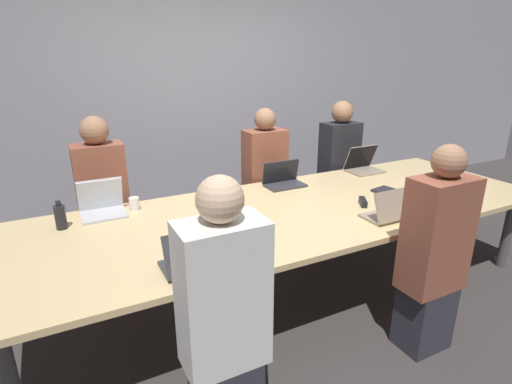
{
  "coord_description": "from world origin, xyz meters",
  "views": [
    {
      "loc": [
        -1.58,
        -2.43,
        1.86
      ],
      "look_at": [
        -0.29,
        0.1,
        0.88
      ],
      "focal_mm": 28.0,
      "sensor_mm": 36.0,
      "label": 1
    }
  ],
  "objects": [
    {
      "name": "notebook",
      "position": [
        0.92,
        0.0,
        0.74
      ],
      "size": [
        0.22,
        0.16,
        0.02
      ],
      "rotation": [
        0.0,
        0.0,
        0.19
      ],
      "color": "#232328",
      "rests_on": "conference_table"
    },
    {
      "name": "laptop_near_left",
      "position": [
        -0.99,
        -0.53,
        0.8
      ],
      "size": [
        0.36,
        0.24,
        0.24
      ],
      "rotation": [
        0.0,
        0.0,
        3.14
      ],
      "color": "#333338",
      "rests_on": "conference_table"
    },
    {
      "name": "person_near_left",
      "position": [
        -1.0,
        -0.96,
        0.67
      ],
      "size": [
        0.4,
        0.24,
        1.39
      ],
      "rotation": [
        0.0,
        0.0,
        3.14
      ],
      "color": "#2D2D38",
      "rests_on": "ground_plane"
    },
    {
      "name": "ground_plane",
      "position": [
        0.0,
        0.0,
        0.0
      ],
      "size": [
        24.0,
        24.0,
        0.0
      ],
      "primitive_type": "plane",
      "color": "#383333"
    },
    {
      "name": "person_far_center",
      "position": [
        0.22,
        0.9,
        0.67
      ],
      "size": [
        0.4,
        0.24,
        1.39
      ],
      "color": "#2D2D38",
      "rests_on": "ground_plane"
    },
    {
      "name": "conference_table",
      "position": [
        0.0,
        0.0,
        0.69
      ],
      "size": [
        4.25,
        1.44,
        0.73
      ],
      "color": "#D6B77F",
      "rests_on": "ground_plane"
    },
    {
      "name": "person_near_midright",
      "position": [
        0.42,
        -0.96,
        0.67
      ],
      "size": [
        0.4,
        0.24,
        1.38
      ],
      "rotation": [
        0.0,
        0.0,
        3.14
      ],
      "color": "#2D2D38",
      "rests_on": "ground_plane"
    },
    {
      "name": "cup_far_left",
      "position": [
        -1.11,
        0.53,
        0.78
      ],
      "size": [
        0.08,
        0.08,
        0.1
      ],
      "color": "white",
      "rests_on": "conference_table"
    },
    {
      "name": "person_far_right",
      "position": [
        1.15,
        0.91,
        0.69
      ],
      "size": [
        0.4,
        0.24,
        1.41
      ],
      "color": "#2D2D38",
      "rests_on": "ground_plane"
    },
    {
      "name": "laptop_near_midright",
      "position": [
        0.48,
        -0.5,
        0.8
      ],
      "size": [
        0.31,
        0.23,
        0.23
      ],
      "rotation": [
        0.0,
        0.0,
        3.14
      ],
      "color": "gray",
      "rests_on": "conference_table"
    },
    {
      "name": "curtain_wall",
      "position": [
        0.0,
        2.0,
        1.4
      ],
      "size": [
        12.0,
        0.06,
        2.8
      ],
      "color": "#9999A3",
      "rests_on": "ground_plane"
    },
    {
      "name": "laptop_far_left",
      "position": [
        -1.34,
        0.56,
        0.81
      ],
      "size": [
        0.32,
        0.27,
        0.27
      ],
      "color": "#B7B7BC",
      "rests_on": "conference_table"
    },
    {
      "name": "bottle_far_left",
      "position": [
        -1.62,
        0.41,
        0.82
      ],
      "size": [
        0.07,
        0.07,
        0.2
      ],
      "color": "black",
      "rests_on": "conference_table"
    },
    {
      "name": "person_far_left",
      "position": [
        -1.29,
        0.96,
        0.69
      ],
      "size": [
        0.4,
        0.24,
        1.41
      ],
      "color": "#2D2D38",
      "rests_on": "ground_plane"
    },
    {
      "name": "laptop_far_center",
      "position": [
        0.22,
        0.54,
        0.8
      ],
      "size": [
        0.36,
        0.22,
        0.22
      ],
      "color": "#333338",
      "rests_on": "conference_table"
    },
    {
      "name": "cup_near_midright",
      "position": [
        0.71,
        -0.48,
        0.78
      ],
      "size": [
        0.07,
        0.07,
        0.1
      ],
      "color": "white",
      "rests_on": "conference_table"
    },
    {
      "name": "laptop_far_right",
      "position": [
        1.18,
        0.57,
        0.81
      ],
      "size": [
        0.34,
        0.27,
        0.26
      ],
      "color": "gray",
      "rests_on": "conference_table"
    },
    {
      "name": "stapler",
      "position": [
        0.52,
        -0.18,
        0.76
      ],
      "size": [
        0.12,
        0.15,
        0.05
      ],
      "rotation": [
        0.0,
        0.0,
        -0.55
      ],
      "color": "black",
      "rests_on": "conference_table"
    }
  ]
}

